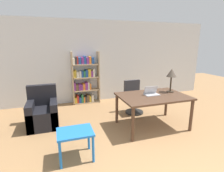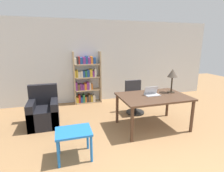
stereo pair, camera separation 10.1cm
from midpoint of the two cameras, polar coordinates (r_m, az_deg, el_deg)
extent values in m
cube|color=silver|center=(6.04, -3.41, 8.01)|extent=(8.00, 0.06, 2.70)
cube|color=#4C3323|center=(4.15, 12.57, -3.28)|extent=(1.56, 1.06, 0.04)
cylinder|color=#4C3323|center=(3.59, 5.97, -12.45)|extent=(0.07, 0.07, 0.73)
cylinder|color=#4C3323|center=(4.34, 23.86, -8.83)|extent=(0.07, 0.07, 0.73)
cylinder|color=#4C3323|center=(4.39, 0.92, -7.36)|extent=(0.07, 0.07, 0.73)
cylinder|color=#4C3323|center=(5.03, 16.73, -5.20)|extent=(0.07, 0.07, 0.73)
cube|color=#B2B2B7|center=(4.17, 12.19, -2.79)|extent=(0.34, 0.20, 0.02)
cube|color=#B2B2B7|center=(4.19, 11.84, -1.24)|extent=(0.34, 0.09, 0.19)
cube|color=navy|center=(4.19, 11.81, -1.19)|extent=(0.30, 0.08, 0.17)
cylinder|color=#2D2319|center=(4.56, 17.84, -1.74)|extent=(0.18, 0.18, 0.01)
cylinder|color=#2D2319|center=(4.52, 18.02, 0.61)|extent=(0.04, 0.04, 0.37)
cone|color=#4C4238|center=(4.46, 18.28, 4.15)|extent=(0.24, 0.24, 0.20)
cylinder|color=black|center=(5.14, 6.70, -8.42)|extent=(0.51, 0.51, 0.04)
cylinder|color=#262626|center=(5.07, 6.76, -6.52)|extent=(0.06, 0.06, 0.32)
cube|color=#2D2D33|center=(5.00, 6.82, -4.25)|extent=(0.50, 0.50, 0.10)
cube|color=#2D2D33|center=(5.11, 5.92, -0.60)|extent=(0.47, 0.08, 0.46)
cube|color=blue|center=(3.11, -12.93, -14.46)|extent=(0.60, 0.47, 0.04)
cylinder|color=blue|center=(3.07, -17.51, -20.81)|extent=(0.04, 0.04, 0.48)
cylinder|color=blue|center=(3.10, -7.13, -19.80)|extent=(0.04, 0.04, 0.48)
cylinder|color=blue|center=(3.40, -17.66, -17.11)|extent=(0.04, 0.04, 0.48)
cylinder|color=blue|center=(3.43, -8.48, -16.27)|extent=(0.04, 0.04, 0.48)
cube|color=black|center=(4.57, -22.09, -9.47)|extent=(0.68, 0.75, 0.45)
cube|color=black|center=(4.70, -22.41, -2.68)|extent=(0.68, 0.16, 0.51)
cube|color=black|center=(4.57, -25.48, -8.62)|extent=(0.16, 0.75, 0.63)
cube|color=black|center=(4.52, -18.88, -8.21)|extent=(0.16, 0.75, 0.63)
cube|color=tan|center=(5.75, -13.23, 2.34)|extent=(0.04, 0.28, 1.70)
cube|color=tan|center=(5.88, -4.96, 2.90)|extent=(0.04, 0.28, 1.70)
cube|color=tan|center=(6.01, -8.75, -5.18)|extent=(0.85, 0.28, 0.04)
cube|color=gold|center=(5.93, -12.30, -4.47)|extent=(0.08, 0.24, 0.19)
cube|color=#B72D28|center=(5.93, -11.63, -4.12)|extent=(0.06, 0.24, 0.25)
cube|color=#234C99|center=(5.95, -10.90, -4.36)|extent=(0.07, 0.24, 0.18)
cube|color=#2D7F47|center=(5.94, -10.23, -3.96)|extent=(0.06, 0.24, 0.26)
cube|color=orange|center=(5.96, -9.62, -4.25)|extent=(0.05, 0.24, 0.18)
cube|color=#333338|center=(5.97, -9.11, -4.14)|extent=(0.05, 0.24, 0.20)
cube|color=brown|center=(5.97, -8.43, -3.85)|extent=(0.07, 0.24, 0.25)
cube|color=gold|center=(5.99, -7.73, -4.05)|extent=(0.06, 0.24, 0.19)
cube|color=silver|center=(6.00, -7.00, -3.84)|extent=(0.08, 0.24, 0.22)
cube|color=tan|center=(5.89, -8.90, -1.26)|extent=(0.85, 0.28, 0.04)
cube|color=#7F338C|center=(5.81, -12.61, -0.15)|extent=(0.06, 0.24, 0.26)
cube|color=brown|center=(5.82, -11.85, -0.40)|extent=(0.08, 0.24, 0.19)
cube|color=#7F338C|center=(5.83, -11.12, -0.29)|extent=(0.06, 0.24, 0.20)
cube|color=#7F338C|center=(5.84, -10.44, -0.34)|extent=(0.06, 0.24, 0.18)
cube|color=orange|center=(5.85, -9.73, -0.15)|extent=(0.08, 0.24, 0.21)
cube|color=#7F338C|center=(5.85, -8.93, 0.08)|extent=(0.09, 0.24, 0.25)
cube|color=silver|center=(5.87, -8.26, 0.12)|extent=(0.05, 0.24, 0.24)
cube|color=orange|center=(5.88, -7.71, -0.10)|extent=(0.05, 0.24, 0.19)
cube|color=tan|center=(5.80, -9.05, 2.81)|extent=(0.85, 0.28, 0.04)
cube|color=gold|center=(5.73, -12.89, 3.80)|extent=(0.05, 0.24, 0.22)
cube|color=gold|center=(5.73, -12.37, 3.95)|extent=(0.04, 0.24, 0.24)
cube|color=silver|center=(5.74, -11.71, 3.69)|extent=(0.08, 0.24, 0.18)
cube|color=silver|center=(5.75, -10.93, 3.84)|extent=(0.06, 0.24, 0.20)
cube|color=#234C99|center=(5.76, -10.25, 3.90)|extent=(0.06, 0.24, 0.20)
cube|color=#2D7F47|center=(5.77, -9.60, 3.95)|extent=(0.05, 0.24, 0.20)
cube|color=#234C99|center=(5.77, -8.90, 4.14)|extent=(0.08, 0.24, 0.24)
cube|color=gold|center=(5.79, -8.00, 4.27)|extent=(0.09, 0.24, 0.25)
cube|color=#7F338C|center=(5.81, -7.26, 4.00)|extent=(0.06, 0.24, 0.19)
cube|color=silver|center=(5.82, -6.62, 4.35)|extent=(0.06, 0.24, 0.25)
cube|color=tan|center=(5.73, -9.21, 6.99)|extent=(0.85, 0.28, 0.04)
cube|color=silver|center=(5.67, -13.00, 7.90)|extent=(0.07, 0.24, 0.19)
cube|color=#333338|center=(5.68, -12.33, 8.14)|extent=(0.05, 0.24, 0.23)
cube|color=#B72D28|center=(5.68, -11.80, 8.19)|extent=(0.04, 0.24, 0.23)
cube|color=#234C99|center=(5.69, -11.12, 8.09)|extent=(0.08, 0.24, 0.21)
cube|color=#7F338C|center=(5.70, -10.22, 8.20)|extent=(0.08, 0.24, 0.22)
cube|color=#234C99|center=(5.72, -9.42, 8.39)|extent=(0.07, 0.24, 0.25)
cube|color=#7F338C|center=(5.73, -8.58, 8.16)|extent=(0.08, 0.24, 0.19)
cube|color=orange|center=(5.74, -7.81, 8.39)|extent=(0.07, 0.24, 0.23)
cube|color=#234C99|center=(5.76, -6.96, 8.30)|extent=(0.08, 0.24, 0.21)
camera|label=1|loc=(0.05, -90.75, -0.18)|focal=28.00mm
camera|label=2|loc=(0.05, 89.25, 0.18)|focal=28.00mm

